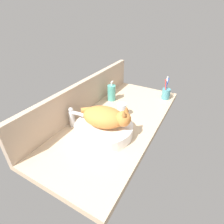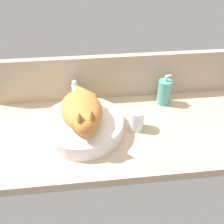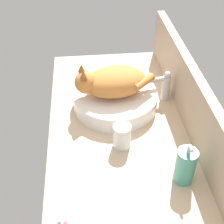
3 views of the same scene
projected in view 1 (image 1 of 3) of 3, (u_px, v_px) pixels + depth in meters
ground_plane at (116, 121)px, 121.64cm from camera, size 122.82×56.12×4.00cm
backsplash_panel at (84, 96)px, 125.52cm from camera, size 122.82×3.60×22.76cm
sink_basin at (104, 129)px, 105.43cm from camera, size 34.95×34.95×6.75cm
cat at (106, 117)px, 100.25cm from camera, size 20.37×32.35×14.00cm
faucet at (73, 117)px, 109.94cm from camera, size 4.24×11.86×13.60cm
soap_dispenser at (112, 93)px, 141.31cm from camera, size 6.49×6.49×16.09cm
toothbrush_cup at (166, 93)px, 144.21cm from camera, size 6.77×6.77×18.69cm
water_glass at (122, 111)px, 122.43cm from camera, size 6.50×6.50×9.36cm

